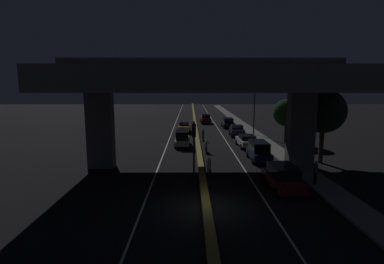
# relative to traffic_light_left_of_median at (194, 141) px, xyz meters

# --- Properties ---
(ground_plane) EXTENTS (200.00, 200.00, 0.00)m
(ground_plane) POSITION_rel_traffic_light_left_of_median_xyz_m (0.66, -4.37, -3.16)
(ground_plane) COLOR black
(lane_line_left_inner) EXTENTS (0.12, 126.00, 0.00)m
(lane_line_left_inner) POSITION_rel_traffic_light_left_of_median_xyz_m (-3.09, 30.63, -3.16)
(lane_line_left_inner) COLOR beige
(lane_line_left_inner) RESTS_ON ground_plane
(lane_line_right_inner) EXTENTS (0.12, 126.00, 0.00)m
(lane_line_right_inner) POSITION_rel_traffic_light_left_of_median_xyz_m (4.40, 30.63, -3.16)
(lane_line_right_inner) COLOR beige
(lane_line_right_inner) RESTS_ON ground_plane
(median_divider) EXTENTS (0.51, 126.00, 0.38)m
(median_divider) POSITION_rel_traffic_light_left_of_median_xyz_m (0.66, 30.63, -2.97)
(median_divider) COLOR olive
(median_divider) RESTS_ON ground_plane
(sidewalk_right) EXTENTS (2.08, 126.00, 0.17)m
(sidewalk_right) POSITION_rel_traffic_light_left_of_median_xyz_m (9.23, 23.63, -3.07)
(sidewalk_right) COLOR slate
(sidewalk_right) RESTS_ON ground_plane
(elevated_overpass) EXTENTS (24.32, 11.82, 9.46)m
(elevated_overpass) POSITION_rel_traffic_light_left_of_median_xyz_m (0.66, 4.61, 4.20)
(elevated_overpass) COLOR #5B5956
(elevated_overpass) RESTS_ON ground_plane
(traffic_light_left_of_median) EXTENTS (0.30, 0.49, 4.62)m
(traffic_light_left_of_median) POSITION_rel_traffic_light_left_of_median_xyz_m (0.00, 0.00, 0.00)
(traffic_light_left_of_median) COLOR black
(traffic_light_left_of_median) RESTS_ON ground_plane
(street_lamp) EXTENTS (2.04, 0.32, 7.44)m
(street_lamp) POSITION_rel_traffic_light_left_of_median_xyz_m (8.65, 21.65, 1.26)
(street_lamp) COLOR #2D2D30
(street_lamp) RESTS_ON ground_plane
(car_dark_red_lead) EXTENTS (2.06, 4.50, 1.72)m
(car_dark_red_lead) POSITION_rel_traffic_light_left_of_median_xyz_m (6.13, -1.32, -2.26)
(car_dark_red_lead) COLOR #591414
(car_dark_red_lead) RESTS_ON ground_plane
(car_dark_blue_second) EXTENTS (1.91, 4.18, 1.85)m
(car_dark_blue_second) POSITION_rel_traffic_light_left_of_median_xyz_m (6.34, 6.93, -2.20)
(car_dark_blue_second) COLOR #141938
(car_dark_blue_second) RESTS_ON ground_plane
(car_white_third) EXTENTS (2.17, 4.34, 1.44)m
(car_white_third) POSITION_rel_traffic_light_left_of_median_xyz_m (6.37, 13.31, -2.41)
(car_white_third) COLOR silver
(car_white_third) RESTS_ON ground_plane
(car_dark_blue_fourth) EXTENTS (2.03, 4.00, 1.60)m
(car_dark_blue_fourth) POSITION_rel_traffic_light_left_of_median_xyz_m (6.39, 20.94, -2.34)
(car_dark_blue_fourth) COLOR #141938
(car_dark_blue_fourth) RESTS_ON ground_plane
(car_dark_green_fifth) EXTENTS (1.99, 4.24, 1.65)m
(car_dark_green_fifth) POSITION_rel_traffic_light_left_of_median_xyz_m (6.24, 29.84, -2.30)
(car_dark_green_fifth) COLOR black
(car_dark_green_fifth) RESTS_ON ground_plane
(car_dark_red_sixth) EXTENTS (2.05, 4.52, 1.68)m
(car_dark_red_sixth) POSITION_rel_traffic_light_left_of_median_xyz_m (2.66, 36.14, -2.29)
(car_dark_red_sixth) COLOR #591414
(car_dark_red_sixth) RESTS_ON ground_plane
(car_white_lead_oncoming) EXTENTS (1.85, 4.28, 1.86)m
(car_white_lead_oncoming) POSITION_rel_traffic_light_left_of_median_xyz_m (-1.22, 13.94, -2.19)
(car_white_lead_oncoming) COLOR silver
(car_white_lead_oncoming) RESTS_ON ground_plane
(car_taxi_yellow_second_oncoming) EXTENTS (1.94, 4.04, 1.53)m
(car_taxi_yellow_second_oncoming) POSITION_rel_traffic_light_left_of_median_xyz_m (-1.17, 24.65, -2.37)
(car_taxi_yellow_second_oncoming) COLOR gold
(car_taxi_yellow_second_oncoming) RESTS_ON ground_plane
(motorcycle_white_filtering_near) EXTENTS (0.34, 1.94, 1.44)m
(motorcycle_white_filtering_near) POSITION_rel_traffic_light_left_of_median_xyz_m (1.25, 2.07, -2.55)
(motorcycle_white_filtering_near) COLOR black
(motorcycle_white_filtering_near) RESTS_ON ground_plane
(motorcycle_blue_filtering_mid) EXTENTS (0.32, 1.89, 1.38)m
(motorcycle_blue_filtering_mid) POSITION_rel_traffic_light_left_of_median_xyz_m (1.43, 10.33, -2.57)
(motorcycle_blue_filtering_mid) COLOR black
(motorcycle_blue_filtering_mid) RESTS_ON ground_plane
(motorcycle_black_filtering_far) EXTENTS (0.32, 1.81, 1.53)m
(motorcycle_black_filtering_far) POSITION_rel_traffic_light_left_of_median_xyz_m (1.41, 17.25, -2.51)
(motorcycle_black_filtering_far) COLOR black
(motorcycle_black_filtering_far) RESTS_ON ground_plane
(pedestrian_on_sidewalk) EXTENTS (0.30, 0.30, 1.71)m
(pedestrian_on_sidewalk) POSITION_rel_traffic_light_left_of_median_xyz_m (8.65, -0.64, -2.12)
(pedestrian_on_sidewalk) COLOR black
(pedestrian_on_sidewalk) RESTS_ON sidewalk_right
(roadside_tree_kerbside_near) EXTENTS (4.01, 4.01, 6.84)m
(roadside_tree_kerbside_near) POSITION_rel_traffic_light_left_of_median_xyz_m (11.89, 5.99, 1.65)
(roadside_tree_kerbside_near) COLOR #38281C
(roadside_tree_kerbside_near) RESTS_ON ground_plane
(roadside_tree_kerbside_mid) EXTENTS (3.40, 3.40, 5.51)m
(roadside_tree_kerbside_mid) POSITION_rel_traffic_light_left_of_median_xyz_m (11.76, 15.83, 0.63)
(roadside_tree_kerbside_mid) COLOR #2D2116
(roadside_tree_kerbside_mid) RESTS_ON ground_plane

